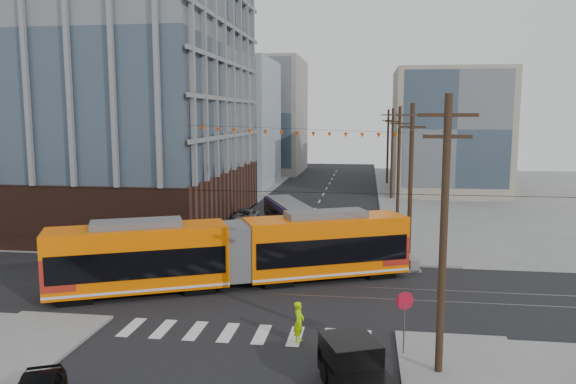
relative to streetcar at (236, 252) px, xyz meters
name	(u,v)px	position (x,y,z in m)	size (l,w,h in m)	color
ground	(257,312)	(2.10, -4.27, -2.06)	(160.00, 160.00, 0.00)	slate
office_building	(75,71)	(-19.90, 18.73, 12.24)	(30.00, 25.00, 28.60)	#381E16
bg_bldg_nw_near	(211,123)	(-14.90, 47.73, 6.94)	(18.00, 16.00, 18.00)	#8C99A5
bg_bldg_ne_near	(449,132)	(18.10, 43.73, 5.94)	(14.00, 14.00, 16.00)	gray
bg_bldg_nw_far	(258,116)	(-11.90, 67.73, 7.94)	(16.00, 18.00, 20.00)	gray
bg_bldg_ne_far	(444,134)	(20.10, 63.73, 4.94)	(16.00, 16.00, 14.00)	#8C99A5
utility_pole_near	(443,239)	(10.60, -10.27, 3.44)	(0.30, 0.30, 11.00)	black
utility_pole_far	(388,147)	(10.60, 51.73, 3.44)	(0.30, 0.30, 11.00)	black
streetcar	(236,252)	(0.00, 0.00, 0.00)	(21.43, 3.01, 4.13)	#FB6400
city_bus	(292,222)	(1.69, 12.54, -0.49)	(2.40, 11.08, 3.14)	#271E47
pickup_truck	(364,379)	(7.70, -12.91, -1.17)	(1.89, 5.28, 1.79)	black
parked_car_silver	(225,233)	(-3.69, 11.63, -1.37)	(1.46, 4.20, 1.38)	#9B9B9C
parked_car_white	(243,224)	(-3.03, 15.38, -1.40)	(1.86, 4.58, 1.33)	silver
parked_car_grey	(246,215)	(-3.67, 19.56, -1.36)	(2.34, 5.08, 1.41)	#595959
pedestrian	(299,322)	(4.74, -7.85, -1.13)	(0.68, 0.45, 1.88)	#A6E901
stop_sign	(404,326)	(9.33, -8.77, -0.73)	(0.81, 0.81, 2.67)	#B40F29
jersey_barrier	(406,259)	(10.40, 6.29, -1.66)	(0.90, 4.02, 0.80)	slate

